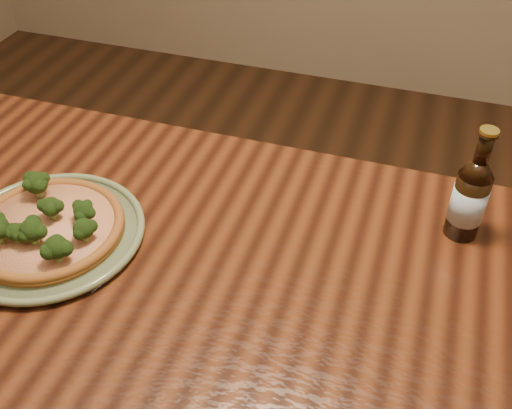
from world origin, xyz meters
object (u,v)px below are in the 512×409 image
(table, at_px, (169,329))
(beer_bottle, at_px, (470,197))
(pizza, at_px, (47,227))
(plate, at_px, (49,233))

(table, xyz_separation_m, beer_bottle, (0.44, 0.29, 0.17))
(table, height_order, pizza, pizza)
(beer_bottle, bearing_deg, pizza, -160.33)
(table, bearing_deg, beer_bottle, 33.59)
(plate, bearing_deg, pizza, -68.91)
(table, relative_size, beer_bottle, 7.48)
(pizza, relative_size, beer_bottle, 1.23)
(table, distance_m, beer_bottle, 0.55)
(pizza, bearing_deg, table, -12.20)
(plate, bearing_deg, table, -12.64)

